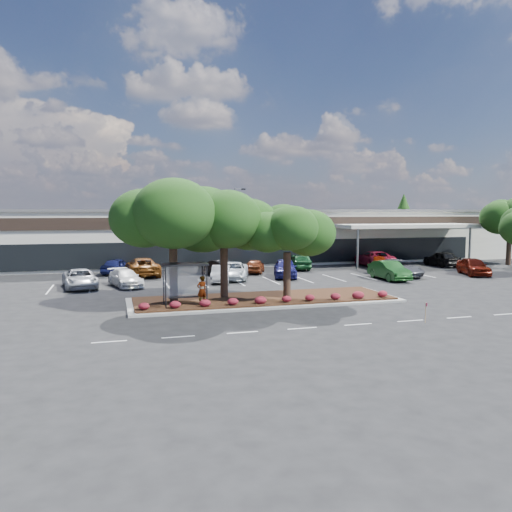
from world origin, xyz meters
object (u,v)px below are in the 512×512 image
object	(u,v)px
survey_stake	(426,310)
light_pole	(236,231)
car_0	(80,279)
car_1	(126,278)

from	to	relation	value
survey_stake	light_pole	bearing A→B (deg)	95.08
car_0	car_1	bearing A→B (deg)	-12.26
car_0	car_1	xyz separation A→B (m)	(3.47, -0.25, -0.06)
car_0	car_1	distance (m)	3.48
light_pole	survey_stake	xyz separation A→B (m)	(2.81, -31.62, -3.12)
light_pole	survey_stake	distance (m)	31.90
survey_stake	car_1	bearing A→B (deg)	130.22
light_pole	car_1	distance (m)	18.68
light_pole	car_0	world-z (taller)	light_pole
light_pole	car_1	xyz separation A→B (m)	(-12.49, -13.53, -3.15)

